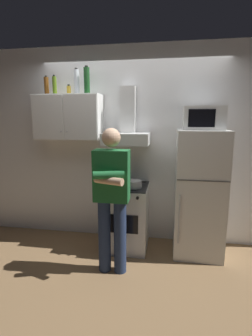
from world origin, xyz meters
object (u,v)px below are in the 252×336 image
(microwave, at_px, (203,118))
(refrigerator, at_px, (199,194))
(bottle_olive_oil, at_px, (55,85))
(bottle_beer_brown, at_px, (47,86))
(stove_oven, at_px, (125,216))
(bottle_vodka_clear, at_px, (77,82))
(cooking_pot, at_px, (134,184))
(range_hood, at_px, (127,129))
(person_standing, at_px, (112,196))
(upper_cabinet, at_px, (69,117))
(bottle_wine_green, at_px, (87,81))
(bottle_spice_jar, at_px, (69,90))

(microwave, bearing_deg, refrigerator, -89.10)
(refrigerator, distance_m, bottle_olive_oil, 2.38)
(microwave, distance_m, bottle_beer_brown, 2.11)
(stove_oven, relative_size, bottle_vodka_clear, 2.59)
(microwave, bearing_deg, cooking_pot, -170.43)
(cooking_pot, relative_size, bottle_olive_oil, 1.17)
(range_hood, xyz_separation_m, person_standing, (-0.05, -0.73, -0.70))
(upper_cabinet, distance_m, bottle_wine_green, 0.54)
(stove_oven, relative_size, bottle_spice_jar, 6.63)
(bottle_vodka_clear, distance_m, bottle_beer_brown, 0.44)
(upper_cabinet, bearing_deg, cooking_pot, -14.73)
(person_standing, distance_m, cooking_pot, 0.52)
(range_hood, xyz_separation_m, bottle_spice_jar, (-0.80, 0.03, 0.51))
(cooking_pot, bearing_deg, range_hood, 117.88)
(bottle_spice_jar, bearing_deg, person_standing, -45.74)
(person_standing, bearing_deg, bottle_wine_green, 123.10)
(bottle_spice_jar, distance_m, bottle_beer_brown, 0.32)
(upper_cabinet, distance_m, bottle_spice_jar, 0.36)
(refrigerator, bearing_deg, stove_oven, -179.96)
(refrigerator, relative_size, bottle_olive_oil, 6.27)
(bottle_spice_jar, bearing_deg, upper_cabinet, -95.34)
(person_standing, height_order, cooking_pot, person_standing)
(stove_oven, height_order, microwave, microwave)
(refrigerator, bearing_deg, bottle_beer_brown, 175.47)
(bottle_olive_oil, bearing_deg, bottle_vodka_clear, 3.08)
(refrigerator, xyz_separation_m, microwave, (-0.00, 0.02, 0.94))
(bottle_vodka_clear, bearing_deg, bottle_beer_brown, 178.64)
(bottle_olive_oil, bearing_deg, bottle_beer_brown, 168.29)
(cooking_pot, relative_size, bottle_wine_green, 0.83)
(microwave, relative_size, person_standing, 0.29)
(bottle_vodka_clear, height_order, bottle_olive_oil, bottle_vodka_clear)
(upper_cabinet, bearing_deg, refrigerator, -4.07)
(range_hood, distance_m, refrigerator, 1.25)
(person_standing, xyz_separation_m, bottle_vodka_clear, (-0.63, 0.76, 1.31))
(refrigerator, distance_m, microwave, 0.94)
(cooking_pot, bearing_deg, bottle_beer_brown, 167.17)
(cooking_pot, xyz_separation_m, bottle_vodka_clear, (-0.81, 0.27, 1.29))
(upper_cabinet, height_order, bottle_wine_green, bottle_wine_green)
(stove_oven, height_order, refrigerator, refrigerator)
(range_hood, xyz_separation_m, bottle_olive_oil, (-0.99, 0.01, 0.57))
(bottle_spice_jar, bearing_deg, bottle_olive_oil, -173.11)
(bottle_wine_green, xyz_separation_m, bottle_beer_brown, (-0.58, 0.03, -0.05))
(upper_cabinet, xyz_separation_m, bottle_beer_brown, (-0.31, 0.04, 0.42))
(upper_cabinet, relative_size, bottle_olive_oil, 3.53)
(bottle_olive_oil, bearing_deg, bottle_spice_jar, 6.89)
(person_standing, xyz_separation_m, bottle_olive_oil, (-0.94, 0.74, 1.27))
(range_hood, distance_m, person_standing, 1.01)
(stove_oven, distance_m, bottle_vodka_clear, 1.91)
(bottle_vodka_clear, relative_size, bottle_wine_green, 0.94)
(upper_cabinet, bearing_deg, stove_oven, -8.90)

